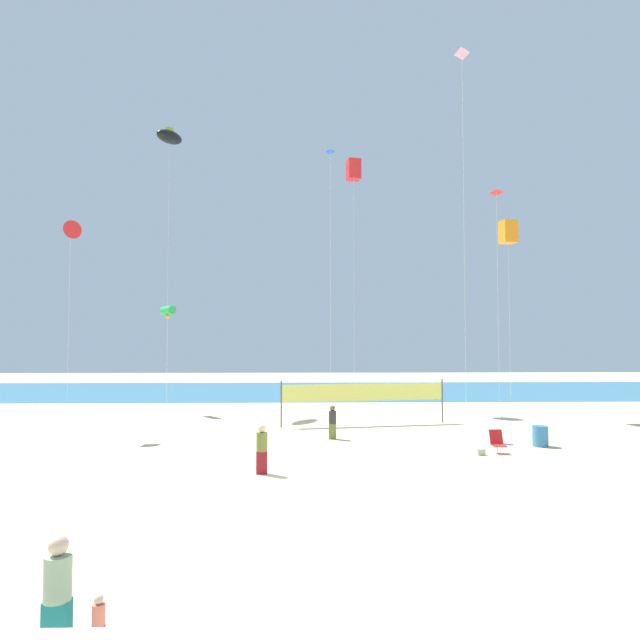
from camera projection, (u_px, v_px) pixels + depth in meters
ground_plane at (311, 472)px, 18.00m from camera, size 120.00×120.00×0.00m
ocean_band at (308, 390)px, 48.90m from camera, size 120.00×20.00×0.01m
mother_figure at (57, 591)px, 7.49m from camera, size 0.38×0.38×1.65m
toddler_figure at (98, 621)px, 7.55m from camera, size 0.18×0.18×0.80m
beachgoer_olive_shirt at (262, 447)px, 17.81m from camera, size 0.38×0.38×1.64m
beachgoer_charcoal_shirt at (332, 421)px, 24.25m from camera, size 0.35×0.35×1.52m
folding_beach_chair at (497, 441)px, 21.20m from camera, size 0.52×0.65×0.89m
trash_barrel at (540, 436)px, 22.52m from camera, size 0.64×0.64×0.86m
volleyball_net at (364, 394)px, 28.44m from camera, size 8.82×1.51×2.40m
beach_handbag at (481, 452)px, 20.71m from camera, size 0.29×0.15×0.23m
kite_red_diamond at (496, 196)px, 27.27m from camera, size 0.66×0.67×12.21m
kite_pink_diamond at (462, 66)px, 24.69m from camera, size 0.67×0.68×17.92m
kite_green_tube at (168, 311)px, 33.74m from camera, size 1.26×1.41×6.67m
kite_blue_diamond at (330, 166)px, 28.68m from camera, size 0.46×0.47×14.76m
kite_orange_box at (508, 232)px, 32.49m from camera, size 0.97×0.97×11.78m
kite_red_delta at (71, 230)px, 26.78m from camera, size 0.99×0.99×10.46m
kite_black_inflatable at (169, 137)px, 36.73m from camera, size 1.85×2.83×19.21m
kite_red_box at (354, 170)px, 37.04m from camera, size 1.03×1.03×17.05m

